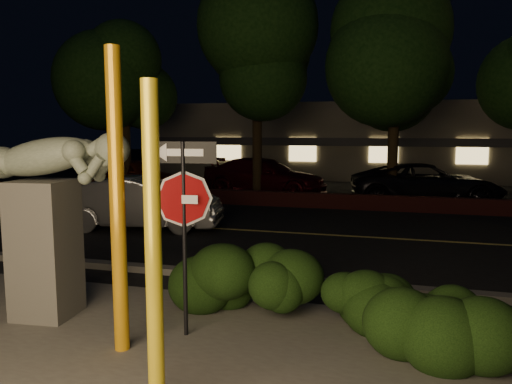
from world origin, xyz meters
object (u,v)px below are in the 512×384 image
at_px(sculpture, 46,205).
at_px(parked_car_red, 135,175).
at_px(parked_car_dark, 426,184).
at_px(parked_car_darkred, 264,177).
at_px(signpost, 184,200).
at_px(yellow_pole_left, 117,203).
at_px(yellow_pole_right, 153,253).
at_px(silver_sedan, 141,203).

bearing_deg(sculpture, parked_car_red, 108.94).
bearing_deg(parked_car_dark, parked_car_red, 78.93).
bearing_deg(parked_car_darkred, parked_car_dark, -91.08).
xyz_separation_m(signpost, parked_car_darkred, (-2.61, 13.66, -1.02)).
bearing_deg(yellow_pole_left, parked_car_dark, 73.02).
height_order(parked_car_red, parked_car_dark, parked_car_dark).
bearing_deg(yellow_pole_right, signpost, 105.20).
bearing_deg(sculpture, signpost, -8.58).
bearing_deg(parked_car_red, silver_sedan, -134.54).
height_order(silver_sedan, parked_car_red, parked_car_red).
distance_m(sculpture, parked_car_darkred, 13.59).
bearing_deg(yellow_pole_left, signpost, 46.07).
height_order(yellow_pole_left, parked_car_dark, yellow_pole_left).
xyz_separation_m(signpost, sculpture, (-2.09, 0.10, -0.17)).
xyz_separation_m(silver_sedan, parked_car_red, (-4.16, 7.07, 0.02)).
bearing_deg(signpost, yellow_pole_left, -140.06).
bearing_deg(signpost, parked_car_darkred, 94.69).
bearing_deg(parked_car_darkred, sculpture, -170.18).
xyz_separation_m(parked_car_darkred, parked_car_dark, (6.11, -0.94, -0.02)).
relative_size(yellow_pole_left, signpost, 1.43).
distance_m(parked_car_red, parked_car_darkred, 5.50).
bearing_deg(parked_car_dark, signpost, 155.53).
distance_m(signpost, parked_car_red, 15.45).
distance_m(yellow_pole_left, parked_car_red, 15.67).
bearing_deg(yellow_pole_left, yellow_pole_right, -47.22).
height_order(yellow_pole_left, sculpture, yellow_pole_left).
xyz_separation_m(signpost, parked_car_dark, (3.50, 12.72, -1.03)).
bearing_deg(signpost, silver_sedan, 116.86).
xyz_separation_m(sculpture, parked_car_darkred, (-0.52, 13.55, -0.85)).
distance_m(yellow_pole_left, sculpture, 1.69).
height_order(sculpture, parked_car_red, sculpture).
bearing_deg(signpost, parked_car_dark, 68.49).
xyz_separation_m(silver_sedan, parked_car_dark, (7.42, 6.67, 0.03)).
height_order(signpost, parked_car_red, signpost).
height_order(yellow_pole_right, parked_car_red, yellow_pole_right).
xyz_separation_m(yellow_pole_left, parked_car_red, (-7.52, 13.71, -1.05)).
relative_size(yellow_pole_left, sculpture, 1.37).
distance_m(sculpture, silver_sedan, 6.29).
bearing_deg(parked_car_darkred, yellow_pole_left, -164.19).
relative_size(yellow_pole_right, parked_car_darkred, 0.60).
bearing_deg(yellow_pole_right, sculpture, 144.94).
height_order(sculpture, parked_car_dark, sculpture).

